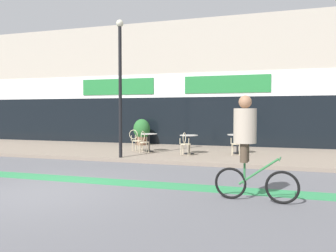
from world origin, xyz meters
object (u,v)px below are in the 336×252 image
object	(u,v)px
cafe_chair_0_near	(144,140)
cafe_chair_0_side	(135,139)
bistro_table_1	(189,140)
planter_pot	(142,131)
cyclist_0	(247,138)
lamp_post	(120,78)
cafe_chair_2_near	(236,142)
bistro_table_2	(237,140)
cafe_chair_1_near	(185,142)
bistro_table_0	(149,139)

from	to	relation	value
cafe_chair_0_near	cafe_chair_0_side	world-z (taller)	same
cafe_chair_0_side	bistro_table_1	bearing A→B (deg)	0.75
planter_pot	cafe_chair_0_near	bearing A→B (deg)	-67.20
cyclist_0	lamp_post	bearing A→B (deg)	143.92
cafe_chair_0_side	cafe_chair_2_near	bearing A→B (deg)	4.27
planter_pot	lamp_post	xyz separation A→B (m)	(0.93, -4.46, 2.17)
bistro_table_2	cafe_chair_1_near	xyz separation A→B (m)	(-1.84, -1.31, -0.03)
bistro_table_1	cafe_chair_2_near	bearing A→B (deg)	1.74
lamp_post	cafe_chair_2_near	bearing A→B (deg)	24.50
bistro_table_0	cafe_chair_1_near	world-z (taller)	cafe_chair_1_near
cafe_chair_0_near	cyclist_0	size ratio (longest dim) A/B	0.43
planter_pot	lamp_post	distance (m)	5.04
bistro_table_2	cafe_chair_0_side	world-z (taller)	cafe_chair_0_side
bistro_table_1	bistro_table_2	size ratio (longest dim) A/B	0.94
cyclist_0	planter_pot	bearing A→B (deg)	128.48
bistro_table_1	lamp_post	bearing A→B (deg)	-140.63
cyclist_0	bistro_table_2	bearing A→B (deg)	101.71
cyclist_0	cafe_chair_0_near	bearing A→B (deg)	133.42
lamp_post	cyclist_0	size ratio (longest dim) A/B	2.35
cafe_chair_0_near	cafe_chair_2_near	size ratio (longest dim) A/B	1.00
bistro_table_1	cyclist_0	world-z (taller)	cyclist_0
cafe_chair_0_near	cafe_chair_0_side	xyz separation A→B (m)	(-0.63, 0.64, 0.00)
cafe_chair_0_near	cyclist_0	distance (m)	7.08
cafe_chair_1_near	cafe_chair_2_near	size ratio (longest dim) A/B	1.00
bistro_table_0	planter_pot	distance (m)	2.77
bistro_table_0	cafe_chair_0_side	xyz separation A→B (m)	(-0.63, 0.01, -0.02)
cafe_chair_0_side	cafe_chair_2_near	size ratio (longest dim) A/B	1.00
cafe_chair_1_near	bistro_table_2	bearing A→B (deg)	-54.00
bistro_table_0	cafe_chair_1_near	size ratio (longest dim) A/B	0.83
bistro_table_1	cafe_chair_0_near	size ratio (longest dim) A/B	0.83
bistro_table_0	bistro_table_1	size ratio (longest dim) A/B	1.01
cafe_chair_0_side	lamp_post	distance (m)	3.13
bistro_table_0	cyclist_0	bearing A→B (deg)	-54.67
cafe_chair_1_near	planter_pot	world-z (taller)	planter_pot
cafe_chair_0_near	cafe_chair_2_near	distance (m)	3.64
bistro_table_2	cyclist_0	world-z (taller)	cyclist_0
cafe_chair_0_near	cafe_chair_1_near	world-z (taller)	same
cafe_chair_0_side	planter_pot	world-z (taller)	planter_pot
bistro_table_2	planter_pot	distance (m)	5.30
bistro_table_0	bistro_table_1	distance (m)	1.80
cafe_chair_1_near	cyclist_0	size ratio (longest dim) A/B	0.43
bistro_table_2	lamp_post	world-z (taller)	lamp_post
cafe_chair_1_near	planter_pot	distance (m)	4.53
planter_pot	bistro_table_1	bearing A→B (deg)	-41.40
bistro_table_2	cafe_chair_0_side	bearing A→B (deg)	-174.46
bistro_table_1	planter_pot	distance (m)	4.09
bistro_table_1	cyclist_0	bearing A→B (deg)	-66.30
cafe_chair_0_side	cafe_chair_1_near	world-z (taller)	same
bistro_table_0	cafe_chair_0_near	bearing A→B (deg)	-89.90
bistro_table_0	bistro_table_2	size ratio (longest dim) A/B	0.94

